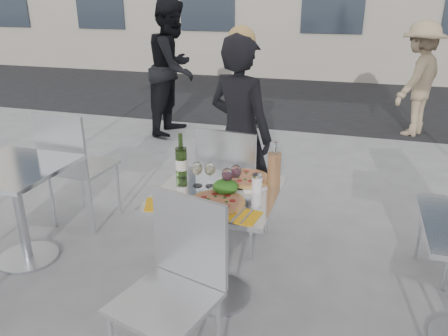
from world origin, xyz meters
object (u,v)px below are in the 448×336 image
(pizza_far, at_px, (246,179))
(napkin_left, at_px, (161,204))
(pedestrian_a, at_px, (173,68))
(carafe, at_px, (274,169))
(chair_near, at_px, (177,277))
(wineglass_white_b, at_px, (210,170))
(wine_bottle, at_px, (181,161))
(woman_diner, at_px, (240,135))
(pedestrian_b, at_px, (418,79))
(salad_plate, at_px, (225,188))
(wineglass_red_b, at_px, (236,172))
(napkin_right, at_px, (242,216))
(side_chair_lfar, at_px, (73,161))
(sugar_shaker, at_px, (257,183))
(wineglass_white_a, at_px, (197,169))
(side_table_left, at_px, (16,194))
(main_table, at_px, (217,223))
(chair_far, at_px, (231,179))
(pizza_near, at_px, (217,202))
(wineglass_red_a, at_px, (227,176))

(pizza_far, height_order, napkin_left, pizza_far)
(pedestrian_a, relative_size, carafe, 6.41)
(chair_near, relative_size, wineglass_white_b, 6.05)
(wine_bottle, height_order, wineglass_white_b, wine_bottle)
(woman_diner, bearing_deg, pedestrian_b, -94.05)
(chair_near, height_order, salad_plate, chair_near)
(wineglass_red_b, height_order, napkin_right, wineglass_red_b)
(side_chair_lfar, distance_m, pizza_far, 1.59)
(side_chair_lfar, bearing_deg, pedestrian_a, -79.97)
(chair_near, bearing_deg, salad_plate, 98.99)
(pizza_far, relative_size, sugar_shaker, 3.19)
(woman_diner, height_order, wineglass_white_a, woman_diner)
(pedestrian_b, xyz_separation_m, wineglass_white_b, (-1.59, -4.30, 0.07))
(side_table_left, relative_size, wineglass_white_b, 4.76)
(side_table_left, bearing_deg, napkin_right, -8.45)
(main_table, height_order, pedestrian_b, pedestrian_b)
(main_table, distance_m, wineglass_white_b, 0.33)
(napkin_left, relative_size, napkin_right, 1.15)
(chair_far, relative_size, pizza_near, 3.10)
(pizza_near, height_order, carafe, carafe)
(pizza_far, distance_m, carafe, 0.22)
(chair_near, height_order, napkin_left, chair_near)
(pedestrian_a, height_order, pizza_far, pedestrian_a)
(pizza_near, distance_m, wineglass_white_b, 0.27)
(side_chair_lfar, xyz_separation_m, wineglass_white_b, (1.35, -0.50, 0.26))
(pedestrian_b, distance_m, napkin_right, 4.81)
(pizza_near, xyz_separation_m, carafe, (0.26, 0.33, 0.11))
(pedestrian_a, xyz_separation_m, wine_bottle, (1.48, -3.32, -0.07))
(woman_diner, bearing_deg, chair_near, 116.79)
(side_chair_lfar, bearing_deg, salad_plate, 161.90)
(chair_far, distance_m, napkin_left, 0.88)
(wine_bottle, relative_size, carafe, 1.02)
(wineglass_white_a, height_order, wineglass_red_b, same)
(wineglass_red_b, bearing_deg, pizza_far, 78.07)
(wineglass_white_b, bearing_deg, pedestrian_b, 69.67)
(chair_far, bearing_deg, pedestrian_b, -107.81)
(wineglass_red_a, distance_m, napkin_left, 0.42)
(wine_bottle, relative_size, wineglass_white_a, 1.87)
(side_table_left, relative_size, wine_bottle, 2.54)
(side_chair_lfar, distance_m, pedestrian_a, 2.95)
(pizza_near, height_order, pizza_far, pizza_far)
(wineglass_white_a, bearing_deg, carafe, 14.49)
(wine_bottle, height_order, wineglass_white_a, wine_bottle)
(pizza_far, height_order, carafe, carafe)
(wine_bottle, bearing_deg, wineglass_white_b, -20.42)
(side_chair_lfar, distance_m, pizza_near, 1.65)
(side_table_left, bearing_deg, wineglass_red_a, 0.52)
(pedestrian_b, distance_m, pizza_far, 4.39)
(chair_near, xyz_separation_m, pedestrian_a, (-1.77, 4.09, 0.37))
(chair_near, xyz_separation_m, carafe, (0.31, 0.79, 0.30))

